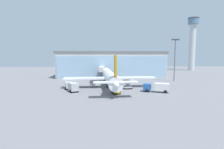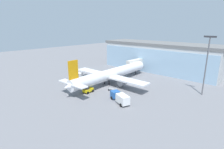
{
  "view_description": "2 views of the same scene",
  "coord_description": "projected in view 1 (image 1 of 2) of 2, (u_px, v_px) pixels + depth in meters",
  "views": [
    {
      "loc": [
        -4.26,
        -54.6,
        10.46
      ],
      "look_at": [
        -1.21,
        5.15,
        4.17
      ],
      "focal_mm": 28.0,
      "sensor_mm": 36.0,
      "label": 1
    },
    {
      "loc": [
        40.33,
        -37.94,
        20.08
      ],
      "look_at": [
        -2.5,
        6.01,
        2.97
      ],
      "focal_mm": 28.0,
      "sensor_mm": 36.0,
      "label": 2
    }
  ],
  "objects": [
    {
      "name": "pushback_tug",
      "position": [
        116.0,
        90.0,
        48.79
      ],
      "size": [
        2.51,
        3.4,
        2.3
      ],
      "rotation": [
        0.0,
        0.0,
        1.7
      ],
      "color": "yellow",
      "rests_on": "ground"
    },
    {
      "name": "control_tower",
      "position": [
        192.0,
        40.0,
        127.78
      ],
      "size": [
        7.74,
        7.74,
        38.12
      ],
      "color": "silver",
      "rests_on": "ground"
    },
    {
      "name": "safety_cone_nose",
      "position": [
        113.0,
        91.0,
        51.59
      ],
      "size": [
        0.36,
        0.36,
        0.55
      ],
      "primitive_type": "cone",
      "color": "orange",
      "rests_on": "ground"
    },
    {
      "name": "airplane",
      "position": [
        110.0,
        77.0,
        59.97
      ],
      "size": [
        30.96,
        40.1,
        10.75
      ],
      "rotation": [
        0.0,
        0.0,
        1.62
      ],
      "color": "silver",
      "rests_on": "ground"
    },
    {
      "name": "terminal_building",
      "position": [
        111.0,
        64.0,
        89.33
      ],
      "size": [
        54.68,
        18.0,
        12.85
      ],
      "rotation": [
        0.0,
        0.0,
        0.05
      ],
      "color": "#BBBBBB",
      "rests_on": "ground"
    },
    {
      "name": "ground",
      "position": [
        117.0,
        89.0,
        55.54
      ],
      "size": [
        240.0,
        240.0,
        0.0
      ],
      "primitive_type": "plane",
      "color": "slate"
    },
    {
      "name": "catering_truck",
      "position": [
        72.0,
        86.0,
        52.52
      ],
      "size": [
        5.28,
        7.5,
        2.65
      ],
      "rotation": [
        0.0,
        0.0,
        2.04
      ],
      "color": "silver",
      "rests_on": "ground"
    },
    {
      "name": "jet_bridge",
      "position": [
        102.0,
        69.0,
        79.45
      ],
      "size": [
        2.78,
        12.93,
        5.87
      ],
      "rotation": [
        0.0,
        0.0,
        1.53
      ],
      "color": "beige",
      "rests_on": "ground"
    },
    {
      "name": "baggage_cart",
      "position": [
        128.0,
        87.0,
        55.74
      ],
      "size": [
        3.14,
        2.33,
        1.5
      ],
      "rotation": [
        0.0,
        0.0,
        0.29
      ],
      "color": "gray",
      "rests_on": "ground"
    },
    {
      "name": "safety_cone_wingtip",
      "position": [
        70.0,
        86.0,
        59.83
      ],
      "size": [
        0.36,
        0.36,
        0.55
      ],
      "primitive_type": "cone",
      "color": "orange",
      "rests_on": "ground"
    },
    {
      "name": "apron_light_mast",
      "position": [
        175.0,
        56.0,
        72.07
      ],
      "size": [
        3.2,
        0.4,
        17.46
      ],
      "color": "#59595E",
      "rests_on": "ground"
    },
    {
      "name": "fuel_truck",
      "position": [
        157.0,
        87.0,
        50.85
      ],
      "size": [
        7.62,
        4.47,
        2.65
      ],
      "rotation": [
        0.0,
        0.0,
        2.81
      ],
      "color": "#2659A5",
      "rests_on": "ground"
    }
  ]
}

